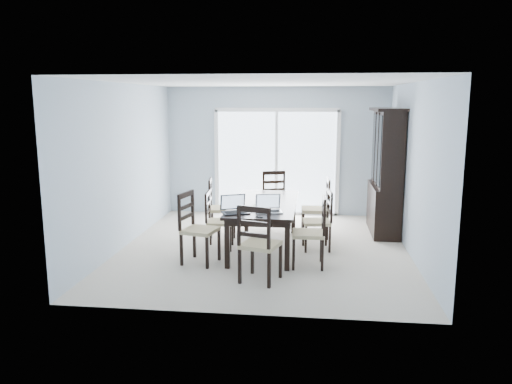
# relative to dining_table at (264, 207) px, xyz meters

# --- Properties ---
(floor) EXTENTS (5.00, 5.00, 0.00)m
(floor) POSITION_rel_dining_table_xyz_m (0.00, 0.00, -0.67)
(floor) COLOR beige
(floor) RESTS_ON ground
(ceiling) EXTENTS (5.00, 5.00, 0.00)m
(ceiling) POSITION_rel_dining_table_xyz_m (0.00, 0.00, 1.93)
(ceiling) COLOR white
(ceiling) RESTS_ON back_wall
(back_wall) EXTENTS (4.50, 0.02, 2.60)m
(back_wall) POSITION_rel_dining_table_xyz_m (0.00, 2.50, 0.63)
(back_wall) COLOR #A8B8C8
(back_wall) RESTS_ON floor
(wall_left) EXTENTS (0.02, 5.00, 2.60)m
(wall_left) POSITION_rel_dining_table_xyz_m (-2.25, 0.00, 0.63)
(wall_left) COLOR #A8B8C8
(wall_left) RESTS_ON floor
(wall_right) EXTENTS (0.02, 5.00, 2.60)m
(wall_right) POSITION_rel_dining_table_xyz_m (2.25, 0.00, 0.63)
(wall_right) COLOR #A8B8C8
(wall_right) RESTS_ON floor
(balcony) EXTENTS (4.50, 2.00, 0.10)m
(balcony) POSITION_rel_dining_table_xyz_m (0.00, 3.50, -0.72)
(balcony) COLOR gray
(balcony) RESTS_ON ground
(railing) EXTENTS (4.50, 0.06, 1.10)m
(railing) POSITION_rel_dining_table_xyz_m (0.00, 4.50, -0.12)
(railing) COLOR #99999E
(railing) RESTS_ON balcony
(dining_table) EXTENTS (1.00, 2.20, 0.75)m
(dining_table) POSITION_rel_dining_table_xyz_m (0.00, 0.00, 0.00)
(dining_table) COLOR black
(dining_table) RESTS_ON floor
(china_hutch) EXTENTS (0.50, 1.38, 2.20)m
(china_hutch) POSITION_rel_dining_table_xyz_m (2.02, 1.25, 0.40)
(china_hutch) COLOR black
(china_hutch) RESTS_ON floor
(sliding_door) EXTENTS (2.52, 0.05, 2.18)m
(sliding_door) POSITION_rel_dining_table_xyz_m (0.00, 2.48, 0.41)
(sliding_door) COLOR silver
(sliding_door) RESTS_ON floor
(chair_left_near) EXTENTS (0.55, 0.54, 1.20)m
(chair_left_near) POSITION_rel_dining_table_xyz_m (-0.95, -0.79, -0.04)
(chair_left_near) COLOR black
(chair_left_near) RESTS_ON floor
(chair_left_mid) EXTENTS (0.44, 0.42, 1.06)m
(chair_left_mid) POSITION_rel_dining_table_xyz_m (-0.79, -0.07, -0.11)
(chair_left_mid) COLOR black
(chair_left_mid) RESTS_ON floor
(chair_left_far) EXTENTS (0.51, 0.50, 1.16)m
(chair_left_far) POSITION_rel_dining_table_xyz_m (-0.89, 0.69, -0.06)
(chair_left_far) COLOR black
(chair_left_far) RESTS_ON floor
(chair_right_near) EXTENTS (0.47, 0.45, 1.17)m
(chair_right_near) POSITION_rel_dining_table_xyz_m (0.80, -0.77, -0.05)
(chair_right_near) COLOR black
(chair_right_near) RESTS_ON floor
(chair_right_mid) EXTENTS (0.47, 0.46, 1.09)m
(chair_right_mid) POSITION_rel_dining_table_xyz_m (0.92, 0.08, -0.09)
(chair_right_mid) COLOR black
(chair_right_mid) RESTS_ON floor
(chair_right_far) EXTENTS (0.49, 0.47, 1.19)m
(chair_right_far) POSITION_rel_dining_table_xyz_m (0.90, 0.79, -0.05)
(chair_right_far) COLOR black
(chair_right_far) RESTS_ON floor
(chair_end_near) EXTENTS (0.56, 0.57, 1.20)m
(chair_end_near) POSITION_rel_dining_table_xyz_m (0.07, -1.53, -0.04)
(chair_end_near) COLOR black
(chair_end_near) RESTS_ON floor
(chair_end_far) EXTENTS (0.57, 0.58, 1.18)m
(chair_end_far) POSITION_rel_dining_table_xyz_m (0.05, 1.52, -0.05)
(chair_end_far) COLOR black
(chair_end_far) RESTS_ON floor
(laptop_dark) EXTENTS (0.44, 0.39, 0.25)m
(laptop_dark) POSITION_rel_dining_table_xyz_m (-0.33, -0.80, 0.14)
(laptop_dark) COLOR black
(laptop_dark) RESTS_ON dining_table
(laptop_silver) EXTENTS (0.41, 0.33, 0.25)m
(laptop_silver) POSITION_rel_dining_table_xyz_m (0.14, -0.68, 0.14)
(laptop_silver) COLOR silver
(laptop_silver) RESTS_ON dining_table
(book_stack) EXTENTS (0.30, 0.26, 0.04)m
(book_stack) POSITION_rel_dining_table_xyz_m (-0.01, -0.46, 0.10)
(book_stack) COLOR maroon
(book_stack) RESTS_ON dining_table
(cell_phone) EXTENTS (0.11, 0.09, 0.01)m
(cell_phone) POSITION_rel_dining_table_xyz_m (0.03, -1.00, 0.08)
(cell_phone) COLOR black
(cell_phone) RESTS_ON dining_table
(game_box) EXTENTS (0.27, 0.16, 0.06)m
(game_box) POSITION_rel_dining_table_xyz_m (-0.03, 0.25, 0.11)
(game_box) COLOR #440D17
(game_box) RESTS_ON dining_table
(hot_tub) EXTENTS (1.79, 1.63, 0.85)m
(hot_tub) POSITION_rel_dining_table_xyz_m (-0.49, 3.61, -0.24)
(hot_tub) COLOR brown
(hot_tub) RESTS_ON balcony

